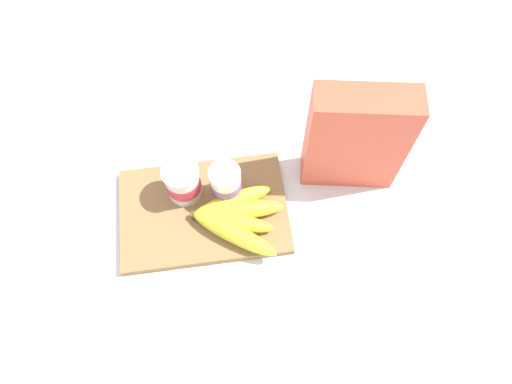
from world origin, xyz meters
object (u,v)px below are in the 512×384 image
at_px(cutting_board, 204,211).
at_px(cereal_box, 356,140).
at_px(yogurt_cup_front, 183,182).
at_px(yogurt_cup_back, 226,184).
at_px(banana_bunch, 235,216).

xyz_separation_m(cutting_board, cereal_box, (0.31, 0.06, 0.12)).
relative_size(cereal_box, yogurt_cup_front, 2.94).
relative_size(cereal_box, yogurt_cup_back, 2.78).
bearing_deg(banana_bunch, yogurt_cup_back, 99.43).
height_order(cutting_board, banana_bunch, banana_bunch).
distance_m(yogurt_cup_front, yogurt_cup_back, 0.09).
bearing_deg(cereal_box, cutting_board, -159.67).
bearing_deg(cereal_box, banana_bunch, -150.30).
xyz_separation_m(yogurt_cup_back, banana_bunch, (0.01, -0.06, -0.03)).
relative_size(cereal_box, banana_bunch, 1.36).
distance_m(cutting_board, yogurt_cup_back, 0.08).
height_order(yogurt_cup_back, banana_bunch, yogurt_cup_back).
relative_size(cutting_board, yogurt_cup_back, 3.61).
xyz_separation_m(cutting_board, yogurt_cup_front, (-0.03, 0.04, 0.05)).
height_order(cereal_box, yogurt_cup_front, cereal_box).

